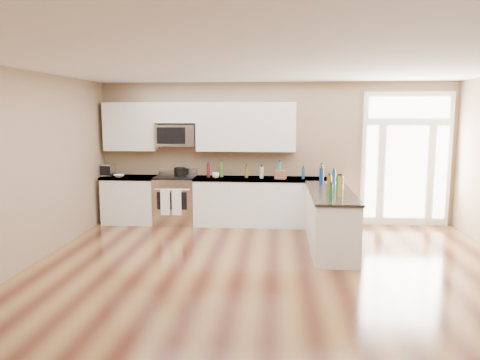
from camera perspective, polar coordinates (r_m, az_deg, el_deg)
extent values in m
plane|color=#482014|center=(5.77, 3.78, -14.19)|extent=(8.00, 8.00, 0.00)
plane|color=#8E755A|center=(9.37, 4.27, 3.28)|extent=(7.00, 0.00, 7.00)
plane|color=white|center=(5.37, 4.07, 14.62)|extent=(8.00, 8.00, 0.00)
cube|color=white|center=(9.65, -13.12, -2.46)|extent=(1.06, 0.62, 0.90)
cube|color=black|center=(9.73, -13.04, -4.77)|extent=(1.02, 0.52, 0.10)
cube|color=black|center=(9.58, -13.21, 0.31)|extent=(1.10, 0.66, 0.04)
cube|color=white|center=(9.20, 3.23, -2.78)|extent=(2.81, 0.62, 0.90)
cube|color=black|center=(9.28, 3.21, -5.20)|extent=(2.77, 0.52, 0.10)
cube|color=black|center=(9.12, 3.25, 0.12)|extent=(2.85, 0.66, 0.04)
cube|color=white|center=(7.82, 10.90, -4.86)|extent=(0.65, 2.28, 0.90)
cube|color=black|center=(7.92, 10.83, -7.68)|extent=(0.61, 2.18, 0.10)
cube|color=black|center=(7.73, 11.00, -1.47)|extent=(0.69, 2.32, 0.04)
cube|color=white|center=(9.64, -13.19, 6.35)|extent=(1.04, 0.33, 0.95)
cube|color=white|center=(9.20, 0.72, 6.49)|extent=(1.94, 0.33, 0.95)
cube|color=white|center=(9.39, -7.79, 8.13)|extent=(0.82, 0.33, 0.40)
cube|color=silver|center=(9.37, -7.78, 5.44)|extent=(0.78, 0.40, 0.42)
cube|color=black|center=(9.18, -8.42, 5.37)|extent=(0.56, 0.01, 0.32)
cube|color=white|center=(9.67, 19.57, 2.39)|extent=(1.70, 0.08, 2.60)
cube|color=white|center=(9.64, 19.58, 0.88)|extent=(0.78, 0.02, 1.80)
cube|color=white|center=(9.50, 15.73, 0.94)|extent=(0.22, 0.02, 1.80)
cube|color=white|center=(9.83, 23.29, 0.82)|extent=(0.22, 0.02, 1.80)
cube|color=white|center=(9.58, 19.94, 8.32)|extent=(1.50, 0.02, 0.40)
cube|color=silver|center=(9.42, -7.85, -2.52)|extent=(0.80, 0.65, 0.92)
cube|color=black|center=(9.34, -7.91, 0.34)|extent=(0.80, 0.60, 0.03)
cube|color=silver|center=(9.62, -7.53, 1.03)|extent=(0.80, 0.04, 0.14)
cube|color=black|center=(9.09, -8.31, -2.54)|extent=(0.58, 0.01, 0.34)
cylinder|color=silver|center=(9.03, -8.38, -1.19)|extent=(0.70, 0.02, 0.02)
cube|color=white|center=(9.09, -9.10, -2.68)|extent=(0.18, 0.02, 0.50)
cube|color=white|center=(9.04, -7.74, -2.71)|extent=(0.18, 0.02, 0.50)
cylinder|color=black|center=(9.41, -7.33, 1.06)|extent=(0.24, 0.24, 0.18)
cube|color=silver|center=(9.73, -15.90, 1.19)|extent=(0.33, 0.29, 0.25)
cube|color=brown|center=(9.01, 4.97, 0.66)|extent=(0.23, 0.20, 0.16)
imported|color=white|center=(9.52, -14.53, 0.49)|extent=(0.25, 0.25, 0.05)
imported|color=white|center=(8.32, 11.07, -0.45)|extent=(0.25, 0.25, 0.06)
imported|color=white|center=(9.10, -2.99, 0.57)|extent=(0.17, 0.17, 0.11)
cylinder|color=#19591E|center=(6.88, 11.01, -1.52)|extent=(0.06, 0.06, 0.23)
cylinder|color=navy|center=(8.17, 11.36, 0.19)|extent=(0.06, 0.06, 0.29)
cylinder|color=brown|center=(7.82, 10.83, -0.33)|extent=(0.08, 0.08, 0.24)
cylinder|color=olive|center=(7.19, 12.16, -0.80)|extent=(0.08, 0.08, 0.31)
cylinder|color=#26727F|center=(9.14, 4.87, 1.23)|extent=(0.07, 0.07, 0.31)
cylinder|color=#591919|center=(9.21, -3.88, 1.15)|extent=(0.06, 0.06, 0.26)
cylinder|color=#B2B2B7|center=(9.08, 2.65, 0.94)|extent=(0.08, 0.08, 0.22)
cylinder|color=navy|center=(8.45, 9.91, 0.47)|extent=(0.08, 0.08, 0.28)
cylinder|color=#3F7226|center=(9.25, -2.28, 1.33)|extent=(0.08, 0.08, 0.31)
cylinder|color=#19591E|center=(7.53, 11.90, -0.55)|extent=(0.07, 0.07, 0.27)
cylinder|color=navy|center=(9.05, 7.71, 0.82)|extent=(0.06, 0.06, 0.22)
cylinder|color=brown|center=(9.15, 0.79, 1.00)|extent=(0.06, 0.06, 0.23)
cylinder|color=olive|center=(9.10, 9.91, 0.99)|extent=(0.08, 0.08, 0.28)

